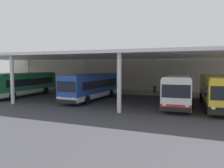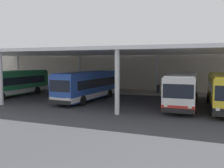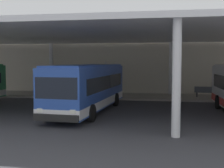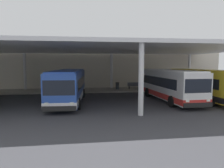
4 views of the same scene
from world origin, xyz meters
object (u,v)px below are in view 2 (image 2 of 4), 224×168
trash_bin (158,89)px  bus_second_bay (88,85)px  bus_nearest_bay (14,83)px  banner_sign (111,78)px  bus_middle_bay (182,89)px  bench_waiting (177,90)px

trash_bin → bus_second_bay: bearing=-126.6°
bus_second_bay → bus_nearest_bay: bearing=-176.9°
bus_second_bay → banner_sign: bearing=92.9°
banner_sign → trash_bin: bearing=6.2°
bus_second_bay → bus_middle_bay: 10.15m
bench_waiting → banner_sign: banner_sign is taller
bus_nearest_bay → bus_second_bay: 10.11m
bus_nearest_bay → trash_bin: bearing=28.6°
bus_nearest_bay → bench_waiting: (18.72, 9.04, -0.99)m
bus_second_bay → bench_waiting: size_ratio=5.92×
bus_middle_bay → trash_bin: bus_middle_bay is taller
bench_waiting → trash_bin: (-2.44, -0.16, 0.01)m
bus_middle_bay → trash_bin: size_ratio=10.83×
bus_second_bay → trash_bin: size_ratio=10.88×
bus_nearest_bay → banner_sign: 12.69m
bus_middle_bay → banner_sign: banner_sign is taller
bus_nearest_bay → trash_bin: (16.29, 8.87, -0.98)m
bus_nearest_bay → bench_waiting: bus_nearest_bay is taller
bus_middle_bay → trash_bin: bearing=115.0°
bus_second_bay → banner_sign: 7.63m
banner_sign → bench_waiting: bearing=5.6°
bus_second_bay → bench_waiting: bearing=44.6°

